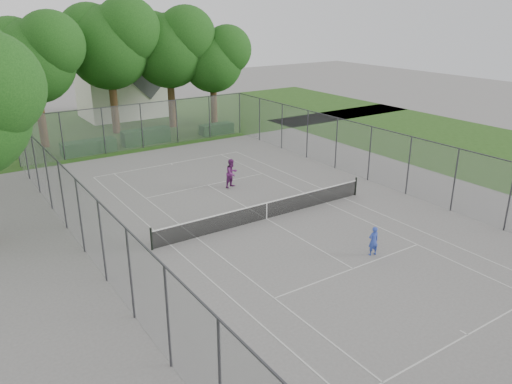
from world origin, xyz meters
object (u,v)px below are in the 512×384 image
house (120,78)px  girl_player (373,241)px  woman_player (232,173)px  tennis_net (267,210)px

house → girl_player: 35.92m
girl_player → woman_player: woman_player is taller
girl_player → woman_player: 11.22m
house → woman_player: (-1.94, -24.55, -2.92)m
tennis_net → woman_player: (1.07, 5.27, 0.38)m
tennis_net → house: house is taller
tennis_net → woman_player: size_ratio=7.19×
tennis_net → woman_player: bearing=78.5°
house → woman_player: size_ratio=5.29×
girl_player → woman_player: bearing=-75.8°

